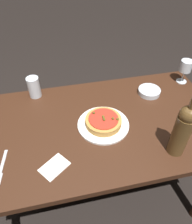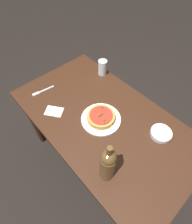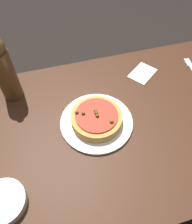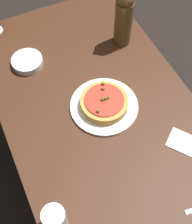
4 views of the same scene
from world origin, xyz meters
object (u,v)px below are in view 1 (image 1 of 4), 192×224
at_px(wine_bottle, 183,130).
at_px(water_cup, 34,87).
at_px(pizza, 104,121).
at_px(side_bowl, 149,91).
at_px(dining_table, 102,135).
at_px(fork, 1,169).
at_px(wine_glass, 186,67).
at_px(dinner_plate, 104,124).

distance_m(wine_bottle, water_cup, 0.87).
distance_m(pizza, wine_bottle, 0.39).
bearing_deg(side_bowl, pizza, 31.04).
bearing_deg(dining_table, wine_bottle, 139.23).
bearing_deg(wine_bottle, pizza, -38.91).
xyz_separation_m(wine_bottle, water_cup, (0.65, -0.58, -0.08)).
height_order(water_cup, fork, water_cup).
bearing_deg(pizza, wine_bottle, 141.09).
bearing_deg(pizza, wine_glass, -155.23).
bearing_deg(dinner_plate, fork, 17.56).
relative_size(wine_glass, side_bowl, 1.14).
height_order(dining_table, water_cup, water_cup).
xyz_separation_m(water_cup, fork, (0.16, 0.51, -0.06)).
height_order(pizza, side_bowl, pizza).
xyz_separation_m(dining_table, water_cup, (0.35, -0.32, 0.17)).
xyz_separation_m(side_bowl, fork, (0.86, 0.37, -0.01)).
xyz_separation_m(wine_bottle, side_bowl, (-0.05, -0.44, -0.13)).
bearing_deg(wine_bottle, water_cup, -41.81).
bearing_deg(wine_glass, water_cup, -3.63).
bearing_deg(fork, wine_bottle, 92.96).
distance_m(dinner_plate, fork, 0.54).
bearing_deg(wine_glass, dining_table, 23.09).
xyz_separation_m(wine_glass, water_cup, (0.96, -0.06, -0.05)).
bearing_deg(dinner_plate, pizza, 163.05).
relative_size(dinner_plate, fork, 1.51).
height_order(dinner_plate, water_cup, water_cup).
bearing_deg(fork, dining_table, 117.74).
bearing_deg(water_cup, dinner_plate, 135.96).
xyz_separation_m(dining_table, pizza, (-0.00, 0.02, 0.14)).
bearing_deg(wine_bottle, dining_table, -40.77).
distance_m(wine_bottle, fork, 0.83).
height_order(dining_table, wine_glass, wine_glass).
bearing_deg(dining_table, wine_glass, -156.91).
xyz_separation_m(pizza, wine_bottle, (-0.29, 0.24, 0.11)).
distance_m(dinner_plate, pizza, 0.03).
bearing_deg(dinner_plate, wine_glass, -155.23).
bearing_deg(dining_table, fork, 19.67).
distance_m(pizza, side_bowl, 0.40).
bearing_deg(water_cup, pizza, 135.97).
height_order(wine_bottle, side_bowl, wine_bottle).
distance_m(dinner_plate, wine_bottle, 0.40).
distance_m(wine_glass, fork, 1.22).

